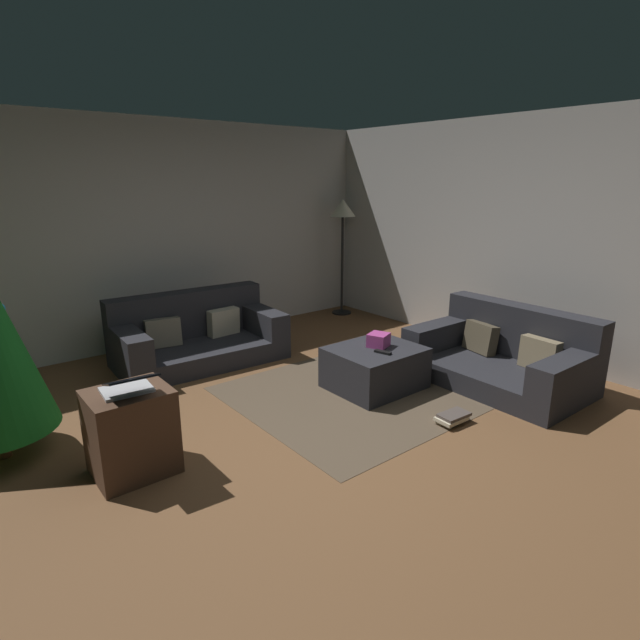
{
  "coord_description": "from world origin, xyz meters",
  "views": [
    {
      "loc": [
        -2.06,
        -2.7,
        1.94
      ],
      "look_at": [
        0.58,
        0.59,
        0.75
      ],
      "focal_mm": 28.35,
      "sensor_mm": 36.0,
      "label": 1
    }
  ],
  "objects": [
    {
      "name": "ottoman",
      "position": [
        1.17,
        0.48,
        0.2
      ],
      "size": [
        0.82,
        0.7,
        0.4
      ],
      "primitive_type": "cube",
      "color": "#26262B",
      "rests_on": "ground_plane"
    },
    {
      "name": "ground_plane",
      "position": [
        0.0,
        0.0,
        0.0
      ],
      "size": [
        6.4,
        6.4,
        0.0
      ],
      "primitive_type": "plane",
      "color": "brown"
    },
    {
      "name": "tv_remote",
      "position": [
        1.11,
        0.33,
        0.41
      ],
      "size": [
        0.09,
        0.17,
        0.02
      ],
      "primitive_type": "cube",
      "rotation": [
        0.0,
        0.0,
        0.26
      ],
      "color": "black",
      "rests_on": "ottoman"
    },
    {
      "name": "couch_left",
      "position": [
        0.18,
        2.26,
        0.27
      ],
      "size": [
        1.79,
        1.0,
        0.73
      ],
      "rotation": [
        0.0,
        0.0,
        3.09
      ],
      "color": "#26262B",
      "rests_on": "ground_plane"
    },
    {
      "name": "corner_lamp",
      "position": [
        2.73,
        2.74,
        1.41
      ],
      "size": [
        0.36,
        0.36,
        1.66
      ],
      "color": "black",
      "rests_on": "ground_plane"
    },
    {
      "name": "gift_box",
      "position": [
        1.22,
        0.49,
        0.46
      ],
      "size": [
        0.23,
        0.23,
        0.13
      ],
      "primitive_type": "cube",
      "rotation": [
        0.0,
        0.0,
        0.37
      ],
      "color": "#B23F8C",
      "rests_on": "ottoman"
    },
    {
      "name": "corner_partition",
      "position": [
        3.14,
        0.0,
        1.3
      ],
      "size": [
        0.12,
        6.4,
        2.6
      ],
      "primitive_type": "cube",
      "color": "#B5B0AB",
      "rests_on": "ground_plane"
    },
    {
      "name": "couch_right",
      "position": [
        2.27,
        -0.2,
        0.26
      ],
      "size": [
        1.02,
        1.62,
        0.72
      ],
      "rotation": [
        0.0,
        0.0,
        1.56
      ],
      "color": "#26262B",
      "rests_on": "ground_plane"
    },
    {
      "name": "side_table",
      "position": [
        -1.14,
        0.47,
        0.3
      ],
      "size": [
        0.52,
        0.44,
        0.6
      ],
      "primitive_type": "cube",
      "color": "#4C3323",
      "rests_on": "ground_plane"
    },
    {
      "name": "book_stack",
      "position": [
        1.13,
        -0.45,
        0.05
      ],
      "size": [
        0.29,
        0.2,
        0.09
      ],
      "color": "beige",
      "rests_on": "ground_plane"
    },
    {
      "name": "laptop",
      "position": [
        -1.14,
        0.41,
        0.65
      ],
      "size": [
        0.34,
        0.42,
        0.18
      ],
      "color": "silver",
      "rests_on": "side_table"
    },
    {
      "name": "rear_partition",
      "position": [
        0.0,
        3.14,
        1.3
      ],
      "size": [
        6.4,
        0.12,
        2.6
      ],
      "primitive_type": "cube",
      "color": "#BCB7B2",
      "rests_on": "ground_plane"
    },
    {
      "name": "area_rug",
      "position": [
        1.17,
        0.48,
        0.0
      ],
      "size": [
        2.6,
        2.0,
        0.01
      ],
      "primitive_type": "cube",
      "color": "brown",
      "rests_on": "ground_plane"
    }
  ]
}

